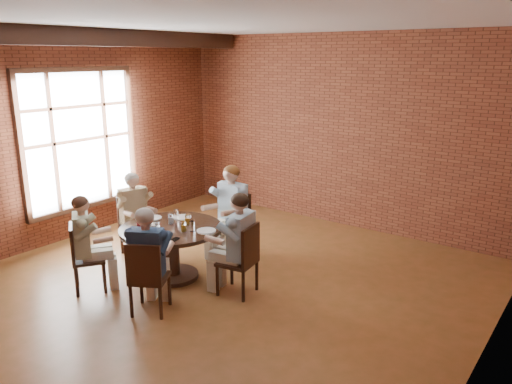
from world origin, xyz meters
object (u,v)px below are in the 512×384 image
Objects in this scene: chair_e at (147,275)px; smartphone at (175,239)px; chair_c at (134,222)px; dining_table at (172,242)px; chair_d at (82,255)px; diner_d at (87,244)px; diner_b at (230,211)px; chair_a at (243,257)px; diner_c at (135,215)px; diner_e at (149,261)px; chair_b at (234,221)px; diner_a at (237,244)px.

chair_e is 6.63× the size of smartphone.
dining_table is at bearing -90.00° from chair_c.
diner_d reaches higher than chair_d.
chair_d is at bearing -104.40° from diner_b.
chair_a reaches higher than chair_e.
diner_b is 1.55× the size of chair_d.
diner_b is 2.24m from chair_d.
diner_b is (0.12, 1.12, 0.18)m from dining_table.
diner_b is 1.09× the size of diner_c.
chair_d is 1.15m from diner_e.
smartphone is (0.28, -1.44, 0.05)m from diner_b.
chair_d is (-0.78, -2.19, -0.03)m from chair_b.
diner_e is at bearing -37.98° from diner_a.
smartphone is (-0.11, 0.59, 0.25)m from chair_e.
diner_d reaches higher than smartphone.
diner_e is at bearing -110.37° from chair_c.
chair_b is 1.07× the size of chair_c.
diner_c is (0.08, -0.02, 0.15)m from chair_c.
diner_a is 2.03m from chair_d.
dining_table is 9.99× the size of smartphone.
dining_table is 1.53× the size of chair_d.
dining_table is 1.08× the size of diner_d.
chair_a is 1.20m from diner_e.
smartphone is at bearing -97.45° from diner_c.
diner_c is 9.25× the size of smartphone.
diner_e is (0.47, -0.83, 0.13)m from dining_table.
diner_d is 9.21× the size of smartphone.
diner_e is (0.36, -1.95, -0.05)m from diner_b.
smartphone is at bearing -108.65° from chair_e.
diner_c reaches higher than chair_a.
diner_e reaches higher than diner_d.
chair_c is (-2.16, 0.13, -0.18)m from diner_a.
smartphone is at bearing -74.04° from chair_b.
diner_a is at bearing -78.45° from diner_c.
diner_c is at bearing -90.00° from chair_c.
chair_b reaches higher than chair_a.
chair_b is at bearing 87.22° from smartphone.
chair_b reaches higher than chair_e.
diner_b reaches higher than dining_table.
chair_e is (1.66, -1.20, 0.01)m from chair_c.
diner_b is (-0.01, -0.10, 0.18)m from chair_b.
diner_a is 1.14m from diner_e.
diner_a is at bearing -144.67° from chair_e.
chair_e is 0.18m from diner_e.
diner_b is at bearing -42.22° from chair_c.
chair_a is 0.67× the size of diner_b.
diner_b is at bearing -109.23° from diner_e.
dining_table is 1.08× the size of diner_c.
diner_e is (1.54, -1.11, 0.01)m from diner_c.
dining_table is 1.51× the size of chair_e.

